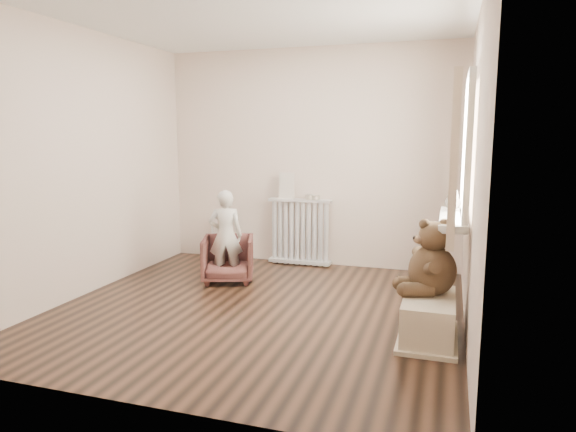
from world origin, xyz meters
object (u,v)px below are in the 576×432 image
(child, at_px, (226,236))
(toy_bench, at_px, (429,314))
(armchair, at_px, (228,259))
(plush_cat, at_px, (453,200))
(radiator, at_px, (300,233))
(teddy_bear, at_px, (433,253))
(toy_vanity, at_px, (218,238))

(child, relative_size, toy_bench, 1.36)
(armchair, relative_size, plush_cat, 2.41)
(radiator, xyz_separation_m, plush_cat, (1.75, -1.08, 0.61))
(radiator, relative_size, child, 0.82)
(child, bearing_deg, plush_cat, 157.77)
(armchair, bearing_deg, teddy_bear, -42.50)
(radiator, height_order, child, child)
(child, bearing_deg, teddy_bear, 138.64)
(radiator, xyz_separation_m, teddy_bear, (1.62, -1.84, 0.28))
(toy_vanity, relative_size, armchair, 0.93)
(radiator, relative_size, teddy_bear, 1.38)
(armchair, relative_size, child, 0.55)
(teddy_bear, height_order, plush_cat, plush_cat)
(teddy_bear, relative_size, plush_cat, 2.59)
(child, bearing_deg, toy_vanity, -79.72)
(armchair, bearing_deg, toy_bench, -44.84)
(toy_vanity, height_order, child, child)
(radiator, distance_m, child, 1.13)
(child, bearing_deg, radiator, -138.53)
(plush_cat, bearing_deg, child, 173.13)
(child, bearing_deg, armchair, -109.72)
(plush_cat, bearing_deg, armchair, 171.88)
(radiator, bearing_deg, toy_bench, -50.32)
(toy_bench, distance_m, plush_cat, 1.18)
(teddy_bear, bearing_deg, toy_vanity, 129.11)
(teddy_bear, bearing_deg, toy_bench, -112.64)
(child, xyz_separation_m, plush_cat, (2.29, -0.10, 0.49))
(radiator, xyz_separation_m, child, (-0.54, -0.98, 0.12))
(toy_bench, bearing_deg, teddy_bear, 84.52)
(teddy_bear, bearing_deg, armchair, 140.06)
(teddy_bear, bearing_deg, child, 141.20)
(armchair, xyz_separation_m, teddy_bear, (2.16, -0.91, 0.42))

